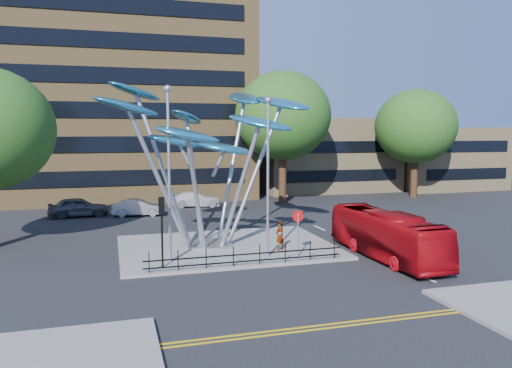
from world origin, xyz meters
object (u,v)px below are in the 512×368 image
object	(u,v)px
tree_right	(283,116)
pedestrian	(280,236)
street_lamp_right	(268,163)
red_bus	(386,235)
street_lamp_left	(169,159)
traffic_light_island	(162,217)
tree_far	(416,126)
parked_car_mid	(138,208)
leaf_sculpture	(205,128)
parked_car_left	(78,207)
no_entry_sign_island	(298,225)
parked_car_right	(196,199)

from	to	relation	value
tree_right	pedestrian	world-z (taller)	tree_right
tree_right	street_lamp_right	bearing A→B (deg)	-111.54
street_lamp_right	red_bus	distance (m)	7.37
street_lamp_left	traffic_light_island	distance (m)	2.96
tree_far	street_lamp_right	distance (m)	28.76
tree_far	parked_car_mid	bearing A→B (deg)	-172.74
street_lamp_left	traffic_light_island	size ratio (longest dim) A/B	2.57
tree_far	leaf_sculpture	xyz separation A→B (m)	(-24.07, -15.32, -0.23)
red_bus	pedestrian	size ratio (longest dim) A/B	5.50
street_lamp_right	parked_car_left	bearing A→B (deg)	122.00
no_entry_sign_island	parked_car_mid	world-z (taller)	no_entry_sign_island
tree_far	parked_car_right	size ratio (longest dim) A/B	2.40
leaf_sculpture	street_lamp_left	bearing A→B (deg)	-127.40
parked_car_mid	parked_car_right	world-z (taller)	parked_car_mid
tree_far	parked_car_left	distance (m)	32.51
no_entry_sign_island	tree_right	bearing A→B (deg)	72.88
pedestrian	tree_right	bearing A→B (deg)	-139.13
tree_far	street_lamp_left	xyz separation A→B (m)	(-26.50, -18.50, -1.75)
street_lamp_left	street_lamp_right	xyz separation A→B (m)	(5.00, -0.50, -0.26)
red_bus	parked_car_mid	xyz separation A→B (m)	(-11.88, 17.01, -0.58)
street_lamp_left	no_entry_sign_island	distance (m)	7.47
traffic_light_island	pedestrian	world-z (taller)	traffic_light_island
tree_right	traffic_light_island	world-z (taller)	tree_right
tree_far	street_lamp_right	xyz separation A→B (m)	(-21.50, -19.00, -2.01)
red_bus	parked_car_right	size ratio (longest dim) A/B	1.98
pedestrian	parked_car_right	size ratio (longest dim) A/B	0.36
leaf_sculpture	street_lamp_left	world-z (taller)	leaf_sculpture
leaf_sculpture	red_bus	world-z (taller)	leaf_sculpture
street_lamp_left	parked_car_mid	distance (m)	15.76
parked_car_right	tree_right	bearing A→B (deg)	-83.01
street_lamp_left	red_bus	bearing A→B (deg)	-10.15
pedestrian	parked_car_mid	world-z (taller)	pedestrian
tree_right	parked_car_left	distance (m)	19.37
tree_far	red_bus	xyz separation A→B (m)	(-15.40, -20.49, -5.86)
tree_right	leaf_sculpture	bearing A→B (deg)	-123.31
no_entry_sign_island	street_lamp_right	bearing A→B (deg)	162.13
street_lamp_left	street_lamp_right	distance (m)	5.03
tree_far	parked_car_left	size ratio (longest dim) A/B	2.38
tree_far	street_lamp_left	bearing A→B (deg)	-145.08
tree_far	parked_car_right	distance (m)	23.04
tree_right	parked_car_left	xyz separation A→B (m)	(-17.78, -2.55, -7.26)
leaf_sculpture	pedestrian	world-z (taller)	leaf_sculpture
leaf_sculpture	parked_car_mid	size ratio (longest dim) A/B	3.18
street_lamp_left	parked_car_left	size ratio (longest dim) A/B	1.94
leaf_sculpture	no_entry_sign_island	bearing A→B (deg)	-45.67
leaf_sculpture	parked_car_mid	bearing A→B (deg)	105.17
tree_far	traffic_light_island	world-z (taller)	tree_far
red_bus	parked_car_right	bearing A→B (deg)	107.38
street_lamp_right	parked_car_right	distance (m)	19.56
tree_far	parked_car_right	world-z (taller)	tree_far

